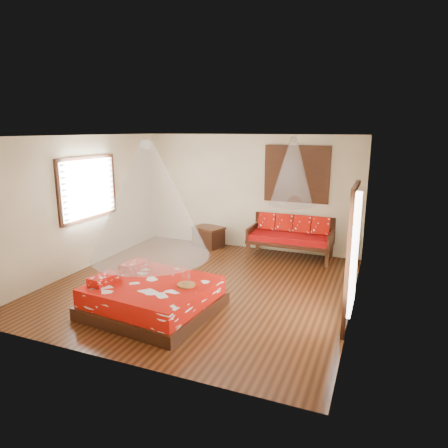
{
  "coord_description": "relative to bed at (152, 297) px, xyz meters",
  "views": [
    {
      "loc": [
        3.09,
        -6.49,
        2.91
      ],
      "look_at": [
        0.31,
        0.38,
        1.15
      ],
      "focal_mm": 32.0,
      "sensor_mm": 36.0,
      "label": 1
    }
  ],
  "objects": [
    {
      "name": "mosquito_net_main",
      "position": [
        0.01,
        -0.0,
        1.6
      ],
      "size": [
        1.86,
        1.86,
        1.8
      ],
      "primitive_type": "cone",
      "color": "white",
      "rests_on": "ceiling"
    },
    {
      "name": "glazed_door",
      "position": [
        2.98,
        0.72,
        0.82
      ],
      "size": [
        0.08,
        1.02,
        2.16
      ],
      "color": "black",
      "rests_on": "floor"
    },
    {
      "name": "daybed",
      "position": [
        1.45,
        3.7,
        0.27
      ],
      "size": [
        1.91,
        0.85,
        0.97
      ],
      "color": "black",
      "rests_on": "floor"
    },
    {
      "name": "storage_chest",
      "position": [
        -0.69,
        3.77,
        0.01
      ],
      "size": [
        0.88,
        0.75,
        0.51
      ],
      "rotation": [
        0.0,
        0.0,
        -0.34
      ],
      "color": "black",
      "rests_on": "floor"
    },
    {
      "name": "room",
      "position": [
        0.27,
        1.32,
        1.15
      ],
      "size": [
        5.54,
        5.54,
        2.84
      ],
      "color": "#33170B",
      "rests_on": "ground"
    },
    {
      "name": "mosquito_net_daybed",
      "position": [
        1.45,
        3.57,
        1.75
      ],
      "size": [
        0.97,
        0.97,
        1.5
      ],
      "primitive_type": "cone",
      "color": "white",
      "rests_on": "ceiling"
    },
    {
      "name": "bed",
      "position": [
        0.0,
        0.0,
        0.0
      ],
      "size": [
        2.08,
        1.92,
        0.63
      ],
      "rotation": [
        0.0,
        0.0,
        -0.1
      ],
      "color": "black",
      "rests_on": "floor"
    },
    {
      "name": "shutter_panel",
      "position": [
        1.45,
        4.03,
        1.65
      ],
      "size": [
        1.52,
        0.06,
        1.32
      ],
      "color": "black",
      "rests_on": "wall_back"
    },
    {
      "name": "wine_tray",
      "position": [
        0.58,
        0.08,
        0.31
      ],
      "size": [
        0.29,
        0.29,
        0.23
      ],
      "rotation": [
        0.0,
        0.0,
        0.13
      ],
      "color": "brown",
      "rests_on": "bed"
    },
    {
      "name": "window_left",
      "position": [
        -2.44,
        1.52,
        1.45
      ],
      "size": [
        0.1,
        1.74,
        1.34
      ],
      "color": "black",
      "rests_on": "wall_left"
    }
  ]
}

